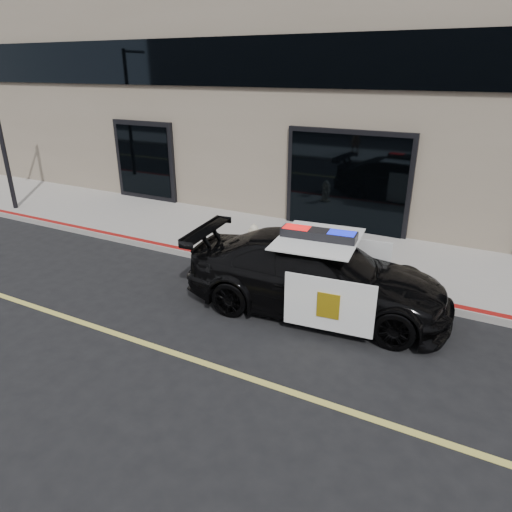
% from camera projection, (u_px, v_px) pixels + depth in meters
% --- Properties ---
extents(ground, '(120.00, 120.00, 0.00)m').
position_uv_depth(ground, '(264.00, 383.00, 6.79)').
color(ground, black).
rests_on(ground, ground).
extents(sidewalk_n, '(60.00, 3.50, 0.15)m').
position_uv_depth(sidewalk_n, '(361.00, 258.00, 11.06)').
color(sidewalk_n, gray).
rests_on(sidewalk_n, ground).
extents(building_n, '(60.00, 7.00, 12.00)m').
position_uv_depth(building_n, '(430.00, 6.00, 13.09)').
color(building_n, '#756856').
rests_on(building_n, ground).
extents(police_car, '(3.04, 5.38, 1.63)m').
position_uv_depth(police_car, '(317.00, 275.00, 8.62)').
color(police_car, black).
rests_on(police_car, ground).
extents(fire_hydrant, '(0.32, 0.45, 0.71)m').
position_uv_depth(fire_hydrant, '(254.00, 239.00, 11.12)').
color(fire_hydrant, beige).
rests_on(fire_hydrant, sidewalk_n).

